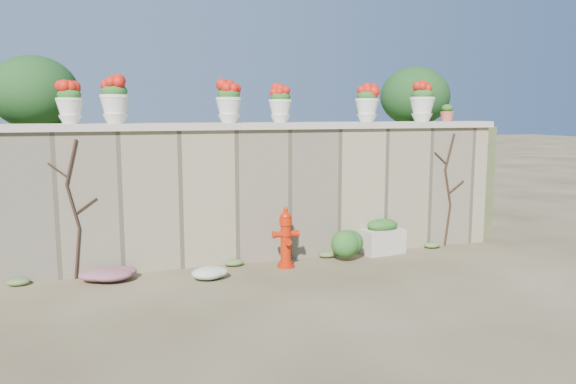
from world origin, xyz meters
name	(u,v)px	position (x,y,z in m)	size (l,w,h in m)	color
ground	(301,293)	(0.00, 0.00, 0.00)	(80.00, 80.00, 0.00)	#483A24
stone_wall	(260,195)	(0.00, 1.80, 1.00)	(8.00, 0.40, 2.00)	gray
wall_cap	(260,126)	(0.00, 1.80, 2.05)	(8.10, 0.52, 0.10)	beige
raised_fill	(217,173)	(0.00, 5.00, 1.00)	(9.00, 6.00, 2.00)	#384C23
back_shrub_left	(34,92)	(-3.20, 3.00, 2.55)	(1.30, 1.30, 1.10)	#143814
back_shrub_right	(415,96)	(3.40, 3.00, 2.55)	(1.30, 1.30, 1.10)	#143814
vine_left	(74,207)	(-2.67, 1.58, 0.99)	(0.60, 0.04, 1.91)	black
vine_right	(448,188)	(3.23, 1.58, 0.99)	(0.60, 0.04, 1.91)	black
fire_hydrant	(286,237)	(0.20, 1.20, 0.45)	(0.38, 0.27, 0.89)	red
planter_box	(382,237)	(1.94, 1.48, 0.26)	(0.71, 0.47, 0.56)	beige
green_shrub	(348,240)	(1.23, 1.26, 0.31)	(0.65, 0.59, 0.62)	#1E5119
magenta_clump	(106,274)	(-2.30, 1.30, 0.11)	(0.86, 0.57, 0.23)	#B02377
white_flowers	(216,272)	(-0.89, 0.91, 0.10)	(0.57, 0.46, 0.21)	white
urn_pot_0	(70,103)	(-2.66, 1.80, 2.38)	(0.36, 0.36, 0.56)	silver
urn_pot_1	(115,101)	(-2.08, 1.80, 2.41)	(0.41, 0.41, 0.64)	silver
urn_pot_2	(229,102)	(-0.47, 1.80, 2.40)	(0.38, 0.38, 0.60)	silver
urn_pot_3	(280,104)	(0.32, 1.80, 2.38)	(0.36, 0.36, 0.56)	silver
urn_pot_4	(367,103)	(1.79, 1.80, 2.40)	(0.38, 0.38, 0.60)	silver
urn_pot_5	(422,102)	(2.80, 1.80, 2.42)	(0.41, 0.41, 0.65)	silver
terracotta_pot	(447,114)	(3.29, 1.80, 2.23)	(0.23, 0.23, 0.28)	#BD5539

